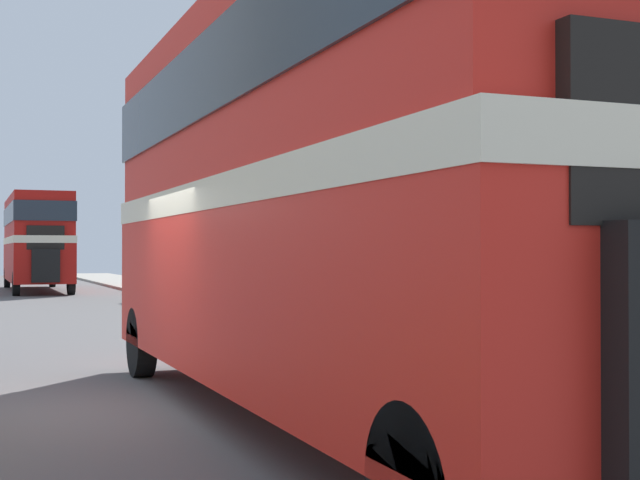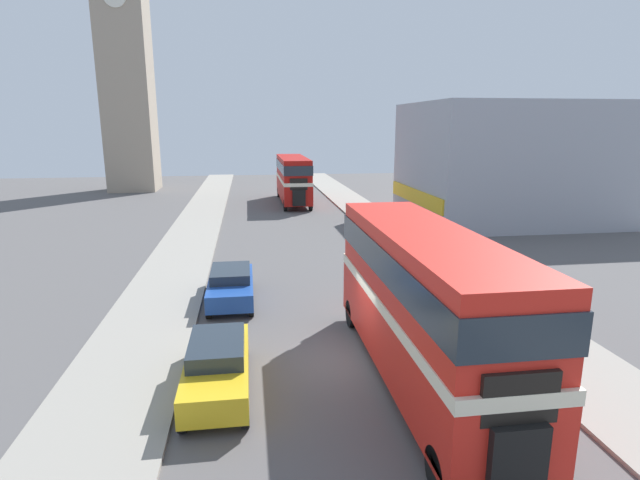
% 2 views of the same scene
% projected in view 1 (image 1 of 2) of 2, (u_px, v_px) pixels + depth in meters
% --- Properties ---
extents(ground_plane, '(120.00, 120.00, 0.00)m').
position_uv_depth(ground_plane, '(122.00, 410.00, 10.24)').
color(ground_plane, '#565454').
extents(sidewalk_right, '(3.50, 120.00, 0.12)m').
position_uv_depth(sidewalk_right, '(599.00, 374.00, 12.72)').
color(sidewalk_right, gray).
rests_on(sidewalk_right, ground_plane).
extents(double_decker_bus, '(2.52, 10.57, 4.48)m').
position_uv_depth(double_decker_bus, '(321.00, 174.00, 9.39)').
color(double_decker_bus, red).
rests_on(double_decker_bus, ground_plane).
extents(bus_distant, '(2.48, 10.80, 4.31)m').
position_uv_depth(bus_distant, '(36.00, 235.00, 40.94)').
color(bus_distant, '#B2140F').
rests_on(bus_distant, ground_plane).
extents(pedestrian_walking, '(0.35, 0.35, 1.73)m').
position_uv_depth(pedestrian_walking, '(436.00, 288.00, 17.69)').
color(pedestrian_walking, '#282833').
rests_on(pedestrian_walking, sidewalk_right).
extents(bicycle_on_pavement, '(0.05, 1.76, 0.78)m').
position_uv_depth(bicycle_on_pavement, '(323.00, 301.00, 23.71)').
color(bicycle_on_pavement, black).
rests_on(bicycle_on_pavement, sidewalk_right).
extents(shop_building_block, '(15.20, 11.88, 8.88)m').
position_uv_depth(shop_building_block, '(455.00, 189.00, 37.10)').
color(shop_building_block, '#999EA8').
rests_on(shop_building_block, ground_plane).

